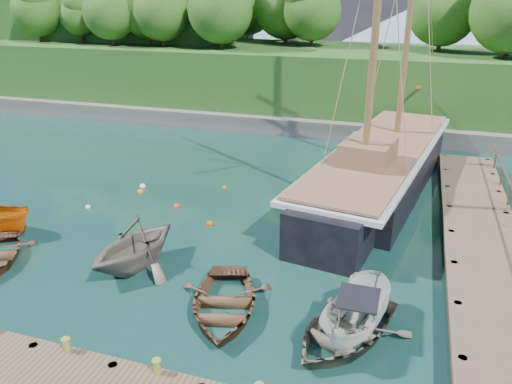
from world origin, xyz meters
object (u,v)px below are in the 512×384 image
at_px(cabin_boat_white, 355,334).
at_px(schooner, 380,172).
at_px(rowboat_1, 136,266).
at_px(rowboat_3, 343,339).
at_px(rowboat_2, 223,312).

height_order(cabin_boat_white, schooner, schooner).
bearing_deg(rowboat_1, rowboat_3, 1.18).
xyz_separation_m(rowboat_1, schooner, (8.73, 12.00, 1.06)).
height_order(rowboat_2, rowboat_3, rowboat_2).
bearing_deg(cabin_boat_white, rowboat_2, -165.07).
relative_size(rowboat_2, cabin_boat_white, 1.09).
relative_size(rowboat_3, cabin_boat_white, 1.08).
distance_m(rowboat_1, schooner, 14.87).
height_order(rowboat_3, schooner, schooner).
xyz_separation_m(rowboat_2, rowboat_3, (4.27, -0.15, 0.00)).
xyz_separation_m(rowboat_2, cabin_boat_white, (4.60, 0.19, 0.00)).
relative_size(rowboat_1, rowboat_3, 0.94).
bearing_deg(rowboat_1, schooner, 67.95).
height_order(rowboat_1, cabin_boat_white, rowboat_1).
xyz_separation_m(rowboat_3, schooner, (-0.15, 14.02, 1.06)).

